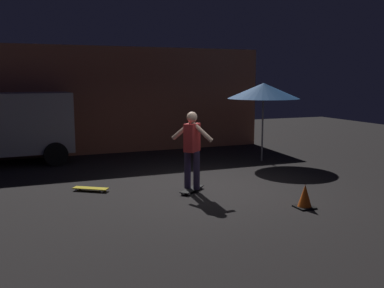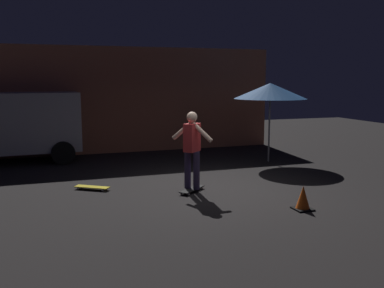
{
  "view_description": "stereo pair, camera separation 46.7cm",
  "coord_description": "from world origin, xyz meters",
  "px_view_note": "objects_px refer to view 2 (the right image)",
  "views": [
    {
      "loc": [
        -3.9,
        -8.42,
        2.45
      ],
      "look_at": [
        -0.49,
        0.06,
        1.05
      ],
      "focal_mm": 40.53,
      "sensor_mm": 36.0,
      "label": 1
    },
    {
      "loc": [
        -3.46,
        -8.59,
        2.45
      ],
      "look_at": [
        -0.49,
        0.06,
        1.05
      ],
      "focal_mm": 40.53,
      "sensor_mm": 36.0,
      "label": 2
    }
  ],
  "objects_px": {
    "skateboard_ridden": "(192,189)",
    "patio_umbrella": "(270,91)",
    "skateboard_spare": "(92,187)",
    "skater": "(192,145)",
    "traffic_cone": "(303,199)"
  },
  "relations": [
    {
      "from": "skateboard_spare",
      "to": "skater",
      "type": "relative_size",
      "value": 0.45
    },
    {
      "from": "patio_umbrella",
      "to": "skateboard_ridden",
      "type": "height_order",
      "value": "patio_umbrella"
    },
    {
      "from": "patio_umbrella",
      "to": "skateboard_ridden",
      "type": "relative_size",
      "value": 3.19
    },
    {
      "from": "patio_umbrella",
      "to": "traffic_cone",
      "type": "bearing_deg",
      "value": -111.15
    },
    {
      "from": "skateboard_spare",
      "to": "skater",
      "type": "distance_m",
      "value": 2.43
    },
    {
      "from": "skateboard_ridden",
      "to": "skater",
      "type": "xyz_separation_m",
      "value": [
        -0.0,
        0.0,
        0.98
      ]
    },
    {
      "from": "skateboard_spare",
      "to": "skateboard_ridden",
      "type": "bearing_deg",
      "value": -23.45
    },
    {
      "from": "skateboard_ridden",
      "to": "traffic_cone",
      "type": "distance_m",
      "value": 2.45
    },
    {
      "from": "patio_umbrella",
      "to": "skater",
      "type": "xyz_separation_m",
      "value": [
        -3.26,
        -2.53,
        -1.04
      ]
    },
    {
      "from": "skateboard_spare",
      "to": "skater",
      "type": "bearing_deg",
      "value": -23.45
    },
    {
      "from": "patio_umbrella",
      "to": "skater",
      "type": "height_order",
      "value": "patio_umbrella"
    },
    {
      "from": "skateboard_ridden",
      "to": "patio_umbrella",
      "type": "bearing_deg",
      "value": 37.82
    },
    {
      "from": "skateboard_ridden",
      "to": "skater",
      "type": "height_order",
      "value": "skater"
    },
    {
      "from": "skater",
      "to": "traffic_cone",
      "type": "xyz_separation_m",
      "value": [
        1.55,
        -1.89,
        -0.83
      ]
    },
    {
      "from": "skater",
      "to": "traffic_cone",
      "type": "bearing_deg",
      "value": -50.75
    }
  ]
}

